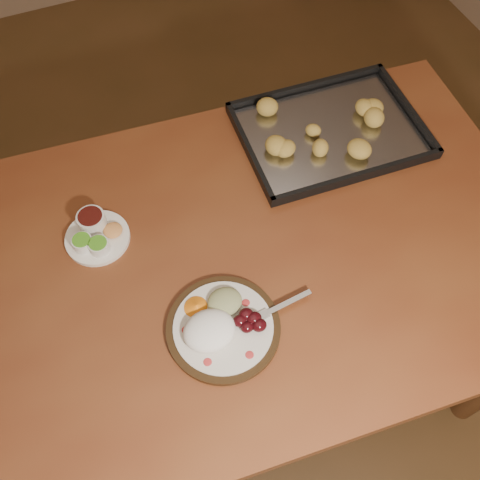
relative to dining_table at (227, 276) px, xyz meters
name	(u,v)px	position (x,y,z in m)	size (l,w,h in m)	color
ground	(174,324)	(-0.13, 0.22, -0.65)	(4.00, 4.00, 0.00)	brown
dining_table	(227,276)	(0.00, 0.00, 0.00)	(1.57, 1.02, 0.75)	brown
dinner_plate	(220,326)	(-0.08, -0.16, 0.11)	(0.32, 0.24, 0.06)	black
condiment_saucer	(95,234)	(-0.26, 0.16, 0.12)	(0.15, 0.15, 0.05)	white
baking_tray	(331,130)	(0.39, 0.24, 0.11)	(0.48, 0.37, 0.05)	black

